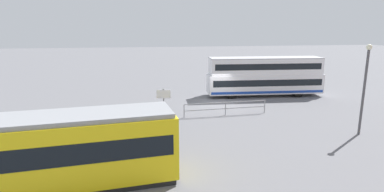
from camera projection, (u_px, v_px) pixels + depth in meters
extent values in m
plane|color=slate|center=(220.00, 102.00, 28.97)|extent=(160.00, 160.00, 0.00)
cube|color=white|center=(264.00, 83.00, 31.52)|extent=(11.63, 3.04, 1.88)
cube|color=white|center=(265.00, 66.00, 31.14)|extent=(11.28, 2.92, 1.58)
cube|color=black|center=(264.00, 81.00, 31.47)|extent=(11.06, 3.04, 0.64)
cube|color=black|center=(265.00, 65.00, 31.13)|extent=(10.71, 2.92, 0.60)
cube|color=#193FA5|center=(264.00, 90.00, 31.67)|extent=(11.41, 3.06, 0.24)
cube|color=#B2B2B7|center=(266.00, 58.00, 30.96)|extent=(11.28, 2.92, 0.10)
cylinder|color=black|center=(230.00, 92.00, 31.33)|extent=(1.13, 2.42, 1.00)
cylinder|color=black|center=(294.00, 90.00, 32.02)|extent=(1.13, 2.42, 1.00)
cube|color=yellow|center=(28.00, 155.00, 13.08)|extent=(12.68, 4.06, 2.84)
cube|color=black|center=(27.00, 148.00, 13.02)|extent=(12.19, 4.03, 0.90)
cube|color=gray|center=(24.00, 120.00, 12.75)|extent=(12.41, 3.82, 0.20)
cube|color=black|center=(32.00, 188.00, 13.42)|extent=(12.42, 3.90, 0.25)
cylinder|color=#33384C|center=(162.00, 123.00, 21.48)|extent=(0.14, 0.14, 0.78)
cylinder|color=#33384C|center=(158.00, 124.00, 21.42)|extent=(0.14, 0.14, 0.78)
cylinder|color=black|center=(160.00, 114.00, 21.30)|extent=(0.36, 0.36, 0.60)
sphere|color=beige|center=(160.00, 108.00, 21.21)|extent=(0.21, 0.21, 0.21)
cube|color=gray|center=(226.00, 102.00, 24.59)|extent=(6.69, 0.43, 0.06)
cube|color=gray|center=(225.00, 109.00, 24.70)|extent=(6.69, 0.43, 0.06)
cylinder|color=gray|center=(265.00, 107.00, 25.40)|extent=(0.07, 0.07, 1.05)
cylinder|color=gray|center=(225.00, 109.00, 24.70)|extent=(0.07, 0.07, 1.05)
cylinder|color=gray|center=(184.00, 111.00, 24.00)|extent=(0.07, 0.07, 1.05)
cylinder|color=slate|center=(164.00, 105.00, 23.15)|extent=(0.10, 0.10, 2.45)
cube|color=white|center=(163.00, 94.00, 22.94)|extent=(1.04, 0.22, 0.63)
cylinder|color=#4C4C51|center=(364.00, 93.00, 19.86)|extent=(0.16, 0.16, 5.53)
sphere|color=#F2EFCC|center=(369.00, 47.00, 19.22)|extent=(0.36, 0.36, 0.36)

